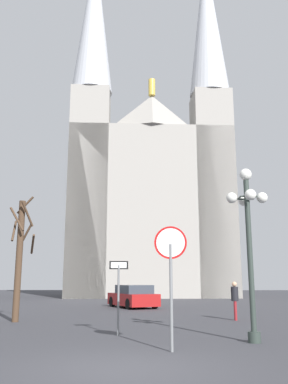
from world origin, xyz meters
The scene contains 8 objects.
ground_plane centered at (0.00, 0.00, 0.00)m, with size 120.00×120.00×0.00m, color #38383D.
cathedral centered at (0.40, 34.09, 12.11)m, with size 17.33×12.14×39.85m.
stop_sign centered at (1.11, 1.96, 2.20)m, with size 0.84×0.15×3.09m.
one_way_arrow_sign centered at (-0.46, 4.86, 1.47)m, with size 0.61×0.08×2.33m.
street_lamp centered at (3.50, 3.47, 3.19)m, with size 1.24×1.24×5.05m.
bare_tree centered at (-5.09, 8.99, 2.78)m, with size 1.22×1.24×5.42m.
parked_car_near_red centered at (-0.60, 17.81, 0.66)m, with size 3.49×4.45×1.39m.
pedestrian_walking centered at (4.25, 9.91, 0.99)m, with size 0.32×0.32×1.64m.
Camera 1 is at (0.65, -8.63, 1.74)m, focal length 38.15 mm.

